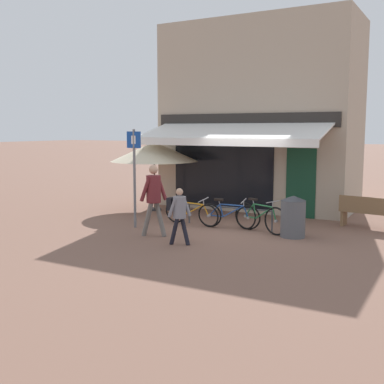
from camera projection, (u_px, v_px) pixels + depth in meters
name	position (u px, v px, depth m)	size (l,w,h in m)	color
ground_plane	(233.00, 228.00, 13.03)	(160.00, 160.00, 0.00)	brown
shop_front	(260.00, 117.00, 16.39)	(6.38, 4.79, 6.18)	tan
bike_rack_rail	(229.00, 211.00, 13.06)	(2.57, 0.04, 0.57)	#47494F
bicycle_orange	(191.00, 213.00, 13.38)	(1.76, 0.52, 0.81)	black
bicycle_blue	(228.00, 215.00, 12.91)	(1.74, 0.52, 0.83)	black
bicycle_green	(260.00, 217.00, 12.44)	(1.66, 0.67, 0.87)	black
pedestrian_adult	(154.00, 193.00, 11.89)	(0.63, 0.55, 1.80)	slate
pedestrian_child	(179.00, 210.00, 11.05)	(0.56, 0.43, 1.33)	black
litter_bin	(293.00, 216.00, 11.87)	(0.62, 0.62, 1.04)	#515459
parking_sign	(134.00, 168.00, 12.92)	(0.44, 0.07, 2.66)	slate
cafe_parasol	(154.00, 152.00, 15.65)	(2.85, 2.85, 2.26)	#4C3D2D
park_bench	(370.00, 212.00, 12.87)	(1.64, 0.64, 0.87)	brown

